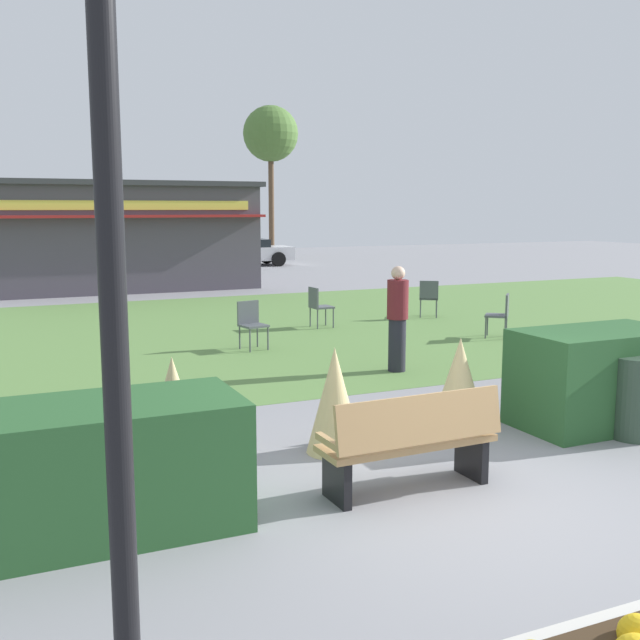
% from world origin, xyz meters
% --- Properties ---
extents(ground_plane, '(80.00, 80.00, 0.00)m').
position_xyz_m(ground_plane, '(0.00, 0.00, 0.00)').
color(ground_plane, gray).
extents(lawn_patch, '(36.00, 12.00, 0.01)m').
position_xyz_m(lawn_patch, '(0.00, 9.80, 0.00)').
color(lawn_patch, '#5B8442').
rests_on(lawn_patch, ground_plane).
extents(park_bench, '(1.71, 0.56, 0.95)m').
position_xyz_m(park_bench, '(-0.43, 0.39, 0.48)').
color(park_bench, tan).
rests_on(park_bench, ground_plane).
extents(hedge_left, '(2.61, 1.10, 1.06)m').
position_xyz_m(hedge_left, '(-3.31, 0.70, 0.53)').
color(hedge_left, '#28562B').
rests_on(hedge_left, ground_plane).
extents(hedge_right, '(1.99, 1.10, 1.16)m').
position_xyz_m(hedge_right, '(2.74, 1.33, 0.58)').
color(hedge_right, '#28562B').
rests_on(hedge_right, ground_plane).
extents(ornamental_grass_behind_left, '(0.67, 0.67, 1.11)m').
position_xyz_m(ornamental_grass_behind_left, '(1.10, 1.83, 0.55)').
color(ornamental_grass_behind_left, '#D1BC7F').
rests_on(ornamental_grass_behind_left, ground_plane).
extents(ornamental_grass_behind_right, '(0.61, 0.61, 1.14)m').
position_xyz_m(ornamental_grass_behind_right, '(-0.58, 1.71, 0.57)').
color(ornamental_grass_behind_right, '#D1BC7F').
rests_on(ornamental_grass_behind_right, ground_plane).
extents(ornamental_grass_behind_center, '(0.62, 0.62, 1.04)m').
position_xyz_m(ornamental_grass_behind_center, '(-2.15, 2.41, 0.52)').
color(ornamental_grass_behind_center, '#D1BC7F').
rests_on(ornamental_grass_behind_center, ground_plane).
extents(lamppost_near, '(0.36, 0.36, 4.24)m').
position_xyz_m(lamppost_near, '(-3.39, -2.00, 2.67)').
color(lamppost_near, black).
rests_on(lamppost_near, ground_plane).
extents(trash_bin, '(0.52, 0.52, 0.94)m').
position_xyz_m(trash_bin, '(2.73, 0.75, 0.47)').
color(trash_bin, '#2D4233').
rests_on(trash_bin, ground_plane).
extents(food_kiosk, '(8.75, 4.42, 3.42)m').
position_xyz_m(food_kiosk, '(0.02, 19.43, 1.72)').
color(food_kiosk, '#47424C').
rests_on(food_kiosk, ground_plane).
extents(cafe_chair_west, '(0.52, 0.52, 0.89)m').
position_xyz_m(cafe_chair_west, '(0.53, 7.66, 0.53)').
color(cafe_chair_west, '#4C5156').
rests_on(cafe_chair_west, ground_plane).
extents(cafe_chair_east, '(0.61, 0.61, 0.89)m').
position_xyz_m(cafe_chair_east, '(5.70, 9.72, 0.53)').
color(cafe_chair_east, '#4C5156').
rests_on(cafe_chair_east, ground_plane).
extents(cafe_chair_center, '(0.45, 0.45, 0.89)m').
position_xyz_m(cafe_chair_center, '(2.67, 9.41, 0.53)').
color(cafe_chair_center, '#4C5156').
rests_on(cafe_chair_center, ground_plane).
extents(cafe_chair_north, '(0.62, 0.62, 0.89)m').
position_xyz_m(cafe_chair_north, '(5.50, 6.73, 0.53)').
color(cafe_chair_north, '#4C5156').
rests_on(cafe_chair_north, ground_plane).
extents(person_strolling, '(0.34, 0.34, 1.69)m').
position_xyz_m(person_strolling, '(2.04, 4.90, 0.86)').
color(person_strolling, '#23232D').
rests_on(person_strolling, ground_plane).
extents(parked_car_center_slot, '(4.36, 2.38, 1.20)m').
position_xyz_m(parked_car_center_slot, '(1.34, 26.84, 0.64)').
color(parked_car_center_slot, maroon).
rests_on(parked_car_center_slot, ground_plane).
extents(parked_car_east_slot, '(4.30, 2.25, 1.20)m').
position_xyz_m(parked_car_east_slot, '(6.79, 26.84, 0.64)').
color(parked_car_east_slot, silver).
rests_on(parked_car_east_slot, ground_plane).
extents(tree_center_bg, '(2.80, 2.80, 7.71)m').
position_xyz_m(tree_center_bg, '(9.66, 30.92, 6.24)').
color(tree_center_bg, brown).
rests_on(tree_center_bg, ground_plane).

